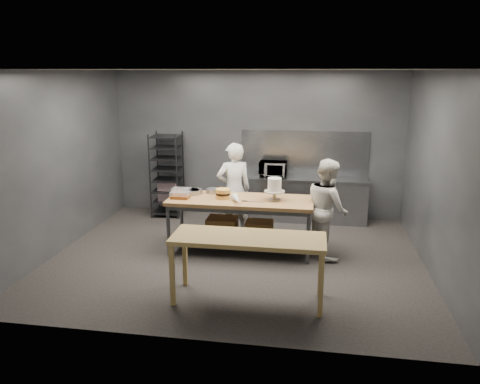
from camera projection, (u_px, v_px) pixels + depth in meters
The scene contains 16 objects.
ground at pixel (236, 257), 7.73m from camera, with size 6.00×6.00×0.00m, color black.
back_wall at pixel (256, 144), 9.74m from camera, with size 6.00×0.04×3.00m, color #4C4F54.
work_table at pixel (239, 218), 7.88m from camera, with size 2.40×0.90×0.92m.
near_counter at pixel (248, 243), 6.08m from camera, with size 2.00×0.70×0.90m.
back_counter at pixel (302, 199), 9.54m from camera, with size 2.60×0.60×0.90m.
splashback_panel at pixel (304, 153), 9.60m from camera, with size 2.60×0.02×0.90m, color slate.
speed_rack at pixel (167, 175), 9.80m from camera, with size 0.64×0.68×1.75m.
chef_behind at pixel (234, 190), 8.55m from camera, with size 0.63×0.42×1.74m, color white.
chef_right at pixel (327, 208), 7.61m from camera, with size 0.79×0.62×1.63m, color silver.
microwave at pixel (273, 169), 9.49m from camera, with size 0.54×0.37×0.30m, color black.
frosted_cake_stand at pixel (275, 187), 7.63m from camera, with size 0.34×0.34×0.37m.
layer_cake at pixel (223, 194), 7.78m from camera, with size 0.24×0.24×0.16m.
cake_pans at pixel (198, 191), 8.09m from camera, with size 0.64×0.41×0.07m.
piping_bag at pixel (237, 200), 7.50m from camera, with size 0.12×0.12×0.38m, color silver.
offset_spatula at pixel (250, 201), 7.59m from camera, with size 0.36×0.02×0.02m.
pastry_clamshells at pixel (181, 193), 7.90m from camera, with size 0.35×0.45×0.11m.
Camera 1 is at (1.21, -7.11, 2.99)m, focal length 35.00 mm.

